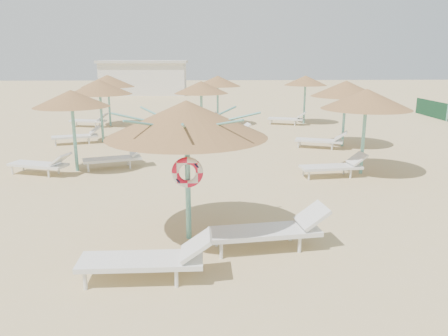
{
  "coord_description": "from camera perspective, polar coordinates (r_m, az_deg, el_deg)",
  "views": [
    {
      "loc": [
        0.09,
        -8.6,
        3.7
      ],
      "look_at": [
        0.45,
        0.67,
        1.3
      ],
      "focal_mm": 35.0,
      "sensor_mm": 36.0,
      "label": 1
    }
  ],
  "objects": [
    {
      "name": "ground",
      "position": [
        9.36,
        -2.61,
        -8.79
      ],
      "size": [
        120.0,
        120.0,
        0.0
      ],
      "primitive_type": "plane",
      "color": "tan",
      "rests_on": "ground"
    },
    {
      "name": "main_palapa",
      "position": [
        8.58,
        -4.92,
        6.34
      ],
      "size": [
        3.19,
        3.19,
        2.86
      ],
      "color": "#66B2A8",
      "rests_on": "ground"
    },
    {
      "name": "lounger_main_a",
      "position": [
        7.59,
        -9.64,
        -11.59
      ],
      "size": [
        2.24,
        0.71,
        0.81
      ],
      "rotation": [
        0.0,
        0.0,
        0.01
      ],
      "color": "silver",
      "rests_on": "ground"
    },
    {
      "name": "lounger_main_b",
      "position": [
        8.68,
        6.34,
        -7.94
      ],
      "size": [
        2.39,
        0.99,
        0.84
      ],
      "rotation": [
        0.0,
        0.0,
        0.13
      ],
      "color": "silver",
      "rests_on": "ground"
    },
    {
      "name": "palapa_field",
      "position": [
        19.28,
        -1.48,
        10.34
      ],
      "size": [
        14.45,
        13.27,
        2.71
      ],
      "color": "#66B2A8",
      "rests_on": "ground"
    },
    {
      "name": "service_hut",
      "position": [
        44.07,
        -10.39,
        11.57
      ],
      "size": [
        8.4,
        4.4,
        3.25
      ],
      "color": "silver",
      "rests_on": "ground"
    }
  ]
}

